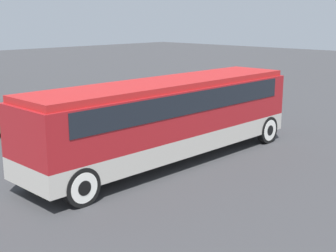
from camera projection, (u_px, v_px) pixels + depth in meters
The scene contains 3 objects.
ground_plane at pixel (168, 162), 17.21m from camera, with size 120.00×120.00×0.00m, color #38383A.
tour_bus at pixel (170, 113), 16.86m from camera, with size 11.48×2.60×3.01m.
parked_car_mid at pixel (99, 114), 22.58m from camera, with size 4.46×1.96×1.27m.
Camera 1 is at (-11.78, -11.48, 5.20)m, focal length 50.00 mm.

